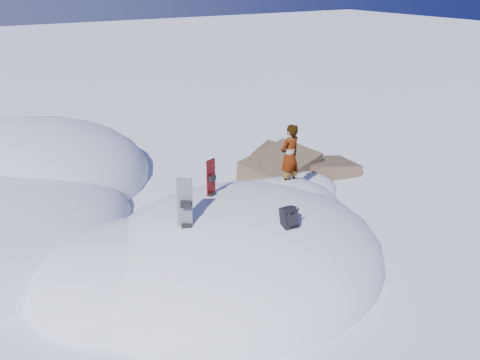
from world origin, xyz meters
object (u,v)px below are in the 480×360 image
backpack (289,218)px  person (290,156)px  snowboard_dark (185,217)px  snowboard_red (211,188)px

backpack → person: (1.61, 2.16, 0.29)m
snowboard_dark → snowboard_red: bearing=77.5°
person → snowboard_dark: bearing=8.4°
snowboard_dark → backpack: size_ratio=3.27×
snowboard_dark → backpack: 2.08m
snowboard_red → snowboard_dark: bearing=-160.4°
person → backpack: bearing=43.5°
snowboard_dark → backpack: (1.80, -1.05, -0.03)m
snowboard_red → backpack: bearing=-90.3°
snowboard_red → person: 2.36m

